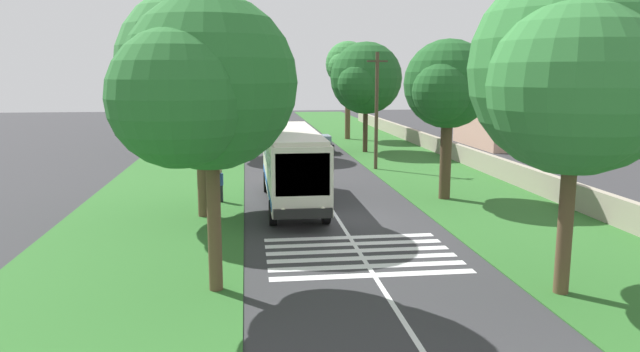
# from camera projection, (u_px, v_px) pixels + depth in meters

# --- Properties ---
(ground) EXTENTS (160.00, 160.00, 0.00)m
(ground) POSITION_uv_depth(u_px,v_px,m) (338.00, 220.00, 26.40)
(ground) COLOR #333335
(grass_verge_left) EXTENTS (120.00, 8.00, 0.04)m
(grass_verge_left) POSITION_uv_depth(u_px,v_px,m) (185.00, 170.00, 40.05)
(grass_verge_left) COLOR #2D6628
(grass_verge_left) RESTS_ON ground
(grass_verge_right) EXTENTS (120.00, 8.00, 0.04)m
(grass_verge_right) POSITION_uv_depth(u_px,v_px,m) (419.00, 165.00, 42.07)
(grass_verge_right) COLOR #2D6628
(grass_verge_right) RESTS_ON ground
(centre_line) EXTENTS (110.00, 0.16, 0.01)m
(centre_line) POSITION_uv_depth(u_px,v_px,m) (305.00, 167.00, 41.06)
(centre_line) COLOR silver
(centre_line) RESTS_ON ground
(coach_bus) EXTENTS (11.16, 2.62, 3.73)m
(coach_bus) POSITION_uv_depth(u_px,v_px,m) (292.00, 162.00, 29.04)
(coach_bus) COLOR silver
(coach_bus) RESTS_ON ground
(zebra_crossing) EXTENTS (4.95, 6.80, 0.01)m
(zebra_crossing) POSITION_uv_depth(u_px,v_px,m) (361.00, 254.00, 21.30)
(zebra_crossing) COLOR silver
(zebra_crossing) RESTS_ON ground
(trailing_car_0) EXTENTS (4.30, 1.78, 1.43)m
(trailing_car_0) POSITION_uv_depth(u_px,v_px,m) (320.00, 144.00, 48.93)
(trailing_car_0) COLOR black
(trailing_car_0) RESTS_ON ground
(trailing_car_1) EXTENTS (4.30, 1.78, 1.43)m
(trailing_car_1) POSITION_uv_depth(u_px,v_px,m) (269.00, 136.00, 55.34)
(trailing_car_1) COLOR black
(trailing_car_1) RESTS_ON ground
(trailing_car_2) EXTENTS (4.30, 1.78, 1.43)m
(trailing_car_2) POSITION_uv_depth(u_px,v_px,m) (268.00, 130.00, 61.44)
(trailing_car_2) COLOR #145933
(trailing_car_2) RESTS_ON ground
(trailing_car_3) EXTENTS (4.30, 1.78, 1.43)m
(trailing_car_3) POSITION_uv_depth(u_px,v_px,m) (263.00, 123.00, 69.76)
(trailing_car_3) COLOR #B21E1E
(trailing_car_3) RESTS_ON ground
(roadside_tree_left_0) EXTENTS (8.25, 6.65, 12.08)m
(roadside_tree_left_0) POSITION_uv_depth(u_px,v_px,m) (224.00, 46.00, 46.85)
(roadside_tree_left_0) COLOR #4C3826
(roadside_tree_left_0) RESTS_ON grass_verge_left
(roadside_tree_left_1) EXTENTS (7.78, 6.74, 10.65)m
(roadside_tree_left_1) POSITION_uv_depth(u_px,v_px,m) (229.00, 67.00, 66.77)
(roadside_tree_left_1) COLOR #4C3826
(roadside_tree_left_1) RESTS_ON grass_verge_left
(roadside_tree_left_2) EXTENTS (6.21, 5.12, 8.65)m
(roadside_tree_left_2) POSITION_uv_depth(u_px,v_px,m) (203.00, 88.00, 16.61)
(roadside_tree_left_2) COLOR brown
(roadside_tree_left_2) RESTS_ON grass_verge_left
(roadside_tree_left_3) EXTENTS (8.18, 7.23, 10.23)m
(roadside_tree_left_3) POSITION_uv_depth(u_px,v_px,m) (197.00, 73.00, 25.94)
(roadside_tree_left_3) COLOR brown
(roadside_tree_left_3) RESTS_ON grass_verge_left
(roadside_tree_right_0) EXTENTS (5.47, 4.48, 8.14)m
(roadside_tree_right_0) POSITION_uv_depth(u_px,v_px,m) (445.00, 87.00, 29.78)
(roadside_tree_right_0) COLOR #4C3826
(roadside_tree_right_0) RESTS_ON grass_verge_right
(roadside_tree_right_1) EXTENTS (7.52, 6.09, 9.52)m
(roadside_tree_right_1) POSITION_uv_depth(u_px,v_px,m) (570.00, 76.00, 16.35)
(roadside_tree_right_1) COLOR brown
(roadside_tree_right_1) RESTS_ON grass_verge_right
(roadside_tree_right_2) EXTENTS (5.23, 4.41, 9.55)m
(roadside_tree_right_2) POSITION_uv_depth(u_px,v_px,m) (347.00, 66.00, 57.55)
(roadside_tree_right_2) COLOR brown
(roadside_tree_right_2) RESTS_ON grass_verge_right
(roadside_tree_right_3) EXTENTS (7.00, 5.85, 8.98)m
(roadside_tree_right_3) POSITION_uv_depth(u_px,v_px,m) (364.00, 80.00, 48.24)
(roadside_tree_right_3) COLOR #3D2D1E
(roadside_tree_right_3) RESTS_ON grass_verge_right
(utility_pole) EXTENTS (0.24, 1.40, 7.82)m
(utility_pole) POSITION_uv_depth(u_px,v_px,m) (377.00, 109.00, 39.55)
(utility_pole) COLOR #473828
(utility_pole) RESTS_ON grass_verge_right
(roadside_wall) EXTENTS (70.00, 0.40, 1.25)m
(roadside_wall) POSITION_uv_depth(u_px,v_px,m) (443.00, 147.00, 47.26)
(roadside_wall) COLOR #9E937F
(roadside_wall) RESTS_ON grass_verge_right
(roadside_building) EXTENTS (10.26, 8.63, 6.98)m
(roadside_building) POSITION_uv_depth(u_px,v_px,m) (516.00, 107.00, 52.87)
(roadside_building) COLOR tan
(roadside_building) RESTS_ON ground
(pedestrian) EXTENTS (0.34, 0.34, 1.69)m
(pedestrian) POSITION_uv_depth(u_px,v_px,m) (220.00, 185.00, 29.74)
(pedestrian) COLOR #26262D
(pedestrian) RESTS_ON grass_verge_left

